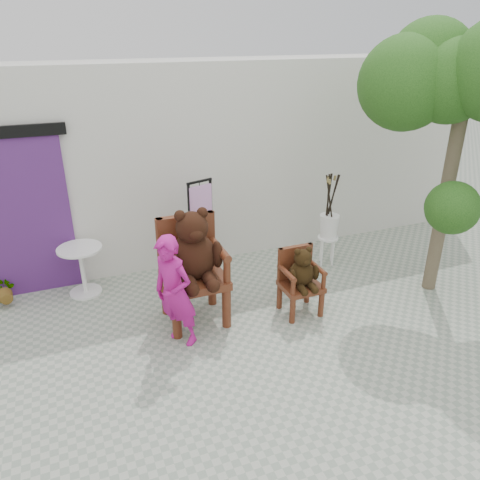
{
  "coord_description": "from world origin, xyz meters",
  "views": [
    {
      "loc": [
        -2.43,
        -3.86,
        3.41
      ],
      "look_at": [
        -0.45,
        1.18,
        0.95
      ],
      "focal_mm": 35.0,
      "sensor_mm": 36.0,
      "label": 1
    }
  ],
  "objects": [
    {
      "name": "chair_big",
      "position": [
        -1.11,
        1.07,
        0.87
      ],
      "size": [
        0.76,
        0.8,
        1.51
      ],
      "color": "#481F0F",
      "rests_on": "ground"
    },
    {
      "name": "back_wall",
      "position": [
        0.0,
        3.1,
        1.5
      ],
      "size": [
        9.0,
        1.0,
        3.0
      ],
      "primitive_type": "cube",
      "color": "silver",
      "rests_on": "ground"
    },
    {
      "name": "doorway",
      "position": [
        -3.0,
        2.58,
        1.16
      ],
      "size": [
        1.4,
        0.11,
        2.33
      ],
      "color": "#52236A",
      "rests_on": "ground"
    },
    {
      "name": "tree",
      "position": [
        2.31,
        0.51,
        2.84
      ],
      "size": [
        2.44,
        2.0,
        3.59
      ],
      "rotation": [
        0.0,
        0.0,
        -0.35
      ],
      "color": "#4C402D",
      "rests_on": "ground"
    },
    {
      "name": "stool_bucket",
      "position": [
        1.26,
        1.81,
        0.64
      ],
      "size": [
        0.32,
        0.32,
        1.45
      ],
      "rotation": [
        0.0,
        0.0,
        -0.44
      ],
      "color": "white",
      "rests_on": "ground"
    },
    {
      "name": "chair_small",
      "position": [
        0.21,
        0.74,
        0.55
      ],
      "size": [
        0.5,
        0.5,
        0.93
      ],
      "color": "#481F0F",
      "rests_on": "ground"
    },
    {
      "name": "cafe_table",
      "position": [
        -2.37,
        2.25,
        0.44
      ],
      "size": [
        0.6,
        0.6,
        0.7
      ],
      "rotation": [
        0.0,
        0.0,
        0.36
      ],
      "color": "white",
      "rests_on": "ground"
    },
    {
      "name": "potted_plant",
      "position": [
        -3.4,
        2.35,
        0.19
      ],
      "size": [
        0.41,
        0.38,
        0.37
      ],
      "primitive_type": "imported",
      "rotation": [
        0.0,
        0.0,
        0.32
      ],
      "color": "#153B10",
      "rests_on": "ground"
    },
    {
      "name": "person",
      "position": [
        -1.46,
        0.62,
        0.71
      ],
      "size": [
        0.58,
        0.62,
        1.42
      ],
      "primitive_type": "imported",
      "rotation": [
        0.0,
        0.0,
        -0.95
      ],
      "color": "#B1157D",
      "rests_on": "ground"
    },
    {
      "name": "ground_plane",
      "position": [
        0.0,
        0.0,
        0.0
      ],
      "size": [
        60.0,
        60.0,
        0.0
      ],
      "primitive_type": "plane",
      "color": "#9DA291",
      "rests_on": "ground"
    },
    {
      "name": "display_stand",
      "position": [
        -0.7,
        2.06,
        0.58
      ],
      "size": [
        0.53,
        0.46,
        1.51
      ],
      "rotation": [
        0.0,
        0.0,
        0.29
      ],
      "color": "black",
      "rests_on": "ground"
    }
  ]
}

